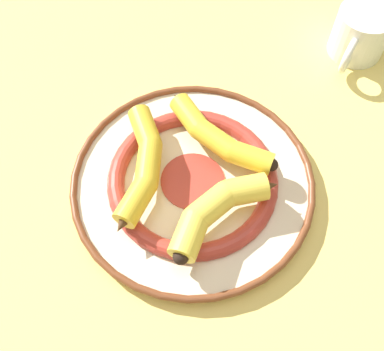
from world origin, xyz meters
name	(u,v)px	position (x,y,z in m)	size (l,w,h in m)	color
ground_plane	(176,180)	(0.00, 0.00, 0.00)	(2.80, 2.80, 0.00)	#E5CC6B
decorative_bowl	(192,183)	(0.00, 0.03, 0.01)	(0.36, 0.36, 0.03)	beige
banana_a	(217,209)	(0.04, 0.08, 0.05)	(0.17, 0.11, 0.04)	yellow
banana_b	(143,166)	(0.02, -0.04, 0.05)	(0.19, 0.10, 0.03)	gold
banana_c	(216,136)	(-0.07, 0.03, 0.05)	(0.09, 0.20, 0.03)	yellow
coffee_mug	(360,33)	(-0.37, 0.17, 0.04)	(0.14, 0.10, 0.08)	white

